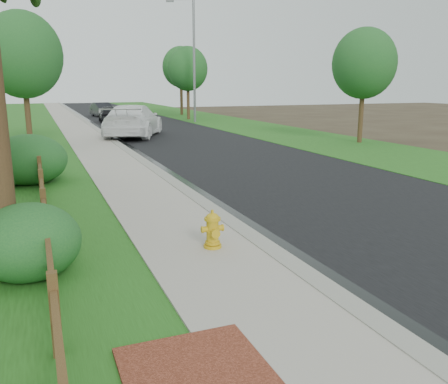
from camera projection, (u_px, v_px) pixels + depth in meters
name	position (u px, v px, depth m)	size (l,w,h in m)	color
ground	(333.00, 319.00, 6.60)	(120.00, 120.00, 0.00)	#33271C
road	(139.00, 123.00, 39.95)	(8.00, 90.00, 0.02)	black
curb	(88.00, 123.00, 38.43)	(0.40, 90.00, 0.12)	gray
wet_gutter	(92.00, 124.00, 38.56)	(0.50, 90.00, 0.00)	black
sidewalk	(71.00, 124.00, 37.96)	(2.20, 90.00, 0.10)	#A69D90
grass_strip	(46.00, 125.00, 37.28)	(1.60, 90.00, 0.06)	#204E16
verge_far	(216.00, 120.00, 42.44)	(6.00, 90.00, 0.04)	#204E16
ranch_fence	(43.00, 198.00, 10.96)	(0.12, 16.92, 1.10)	#442C16
fire_hydrant	(213.00, 230.00, 9.12)	(0.49, 0.39, 0.75)	gold
white_suv	(133.00, 121.00, 28.94)	(2.74, 6.74, 1.96)	white
dark_car_mid	(109.00, 114.00, 40.10)	(1.68, 4.18, 1.42)	black
dark_car_far	(103.00, 110.00, 46.61)	(1.46, 4.20, 1.38)	black
streetlight	(192.00, 53.00, 38.93)	(2.19, 1.15, 10.08)	slate
shrub_a	(28.00, 242.00, 7.84)	(1.72, 1.72, 1.29)	#1B4D22
shrub_c	(3.00, 165.00, 14.90)	(1.98, 1.98, 1.43)	#1B4D22
shrub_d	(29.00, 160.00, 15.24)	(2.40, 2.40, 1.63)	#1B4D22
tree_near_left	(22.00, 55.00, 22.41)	(3.71, 3.71, 6.58)	#3D2C19
tree_near_right	(364.00, 64.00, 25.27)	(3.41, 3.41, 6.14)	#3D2C19
tree_mid_right	(188.00, 69.00, 42.30)	(3.58, 3.58, 6.48)	#3D2C19
tree_far_right	(181.00, 67.00, 48.59)	(3.78, 3.78, 6.97)	#3D2C19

